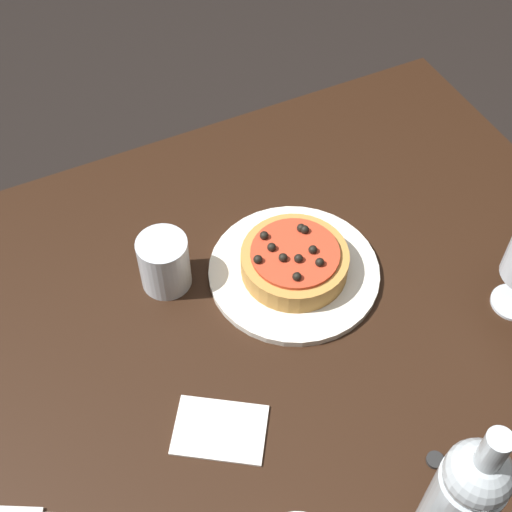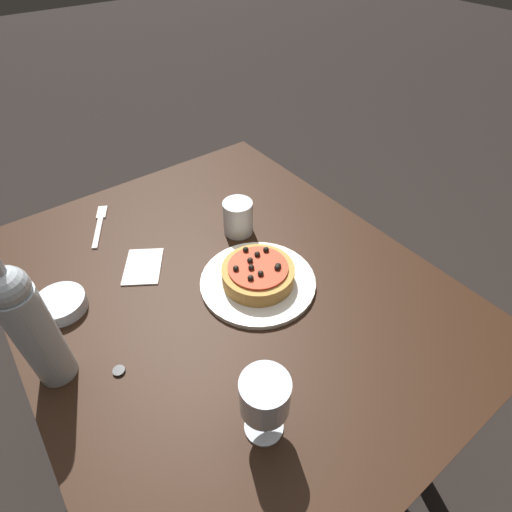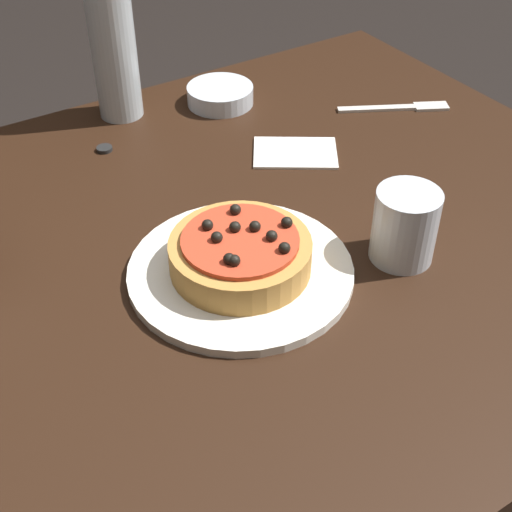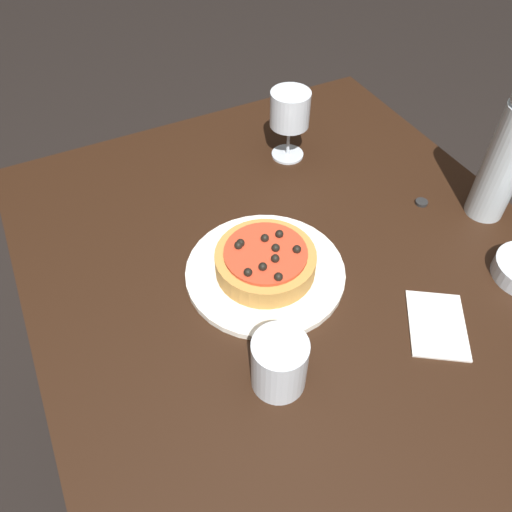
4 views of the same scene
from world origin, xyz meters
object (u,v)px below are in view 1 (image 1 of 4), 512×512
dining_table (284,348)px  dinner_plate (294,272)px  pizza (294,261)px  wine_bottle (459,507)px  bottle_cap (435,460)px  water_cup (164,263)px

dining_table → dinner_plate: dinner_plate is taller
dining_table → pizza: bearing=54.3°
pizza → wine_bottle: 0.47m
dining_table → bottle_cap: (0.07, -0.29, 0.10)m
dinner_plate → bottle_cap: (0.02, -0.36, -0.00)m
water_cup → bottle_cap: size_ratio=3.90×
pizza → water_cup: bearing=158.2°
water_cup → bottle_cap: 0.48m
dining_table → wine_bottle: 0.46m
dinner_plate → bottle_cap: 0.36m
dinner_plate → wine_bottle: 0.47m
pizza → dinner_plate: bearing=-22.5°
dinner_plate → bottle_cap: bearing=-86.1°
pizza → bottle_cap: 0.36m
wine_bottle → dinner_plate: bearing=84.6°
wine_bottle → water_cup: 0.55m
dinner_plate → pizza: (-0.00, 0.00, 0.03)m
dining_table → wine_bottle: (0.00, -0.39, 0.25)m
water_cup → bottle_cap: bearing=-63.9°
wine_bottle → water_cup: bearing=105.4°
pizza → wine_bottle: bearing=-95.4°
dining_table → water_cup: 0.25m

